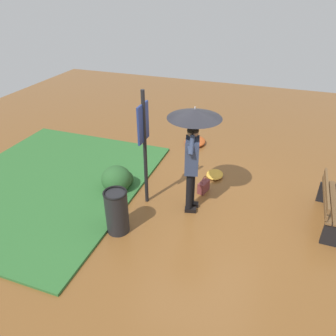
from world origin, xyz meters
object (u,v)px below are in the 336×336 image
(person_with_umbrella, at_px, (193,135))
(trash_bin, at_px, (117,211))
(info_sign_post, at_px, (144,136))
(park_bench, at_px, (331,204))
(handbag, at_px, (204,186))

(person_with_umbrella, xyz_separation_m, trash_bin, (-1.11, 1.02, -1.13))
(info_sign_post, relative_size, trash_bin, 2.76)
(trash_bin, bearing_deg, park_bench, -67.03)
(handbag, bearing_deg, trash_bin, 145.92)
(person_with_umbrella, xyz_separation_m, info_sign_post, (-0.13, 0.89, -0.11))
(handbag, bearing_deg, info_sign_post, 125.11)
(handbag, relative_size, park_bench, 0.26)
(person_with_umbrella, bearing_deg, info_sign_post, 98.41)
(info_sign_post, height_order, handbag, info_sign_post)
(person_with_umbrella, bearing_deg, handbag, -12.02)
(info_sign_post, bearing_deg, handbag, -54.89)
(info_sign_post, xyz_separation_m, trash_bin, (-0.98, 0.13, -1.03))
(info_sign_post, xyz_separation_m, park_bench, (0.51, -3.39, -1.04))
(person_with_umbrella, height_order, info_sign_post, info_sign_post)
(info_sign_post, bearing_deg, trash_bin, 172.20)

